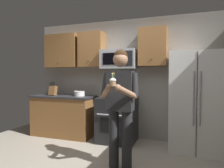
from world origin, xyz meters
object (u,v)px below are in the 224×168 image
person (120,101)px  cupcake (113,82)px  bowl_large_white (79,93)px  oven_range (117,119)px  microwave (119,59)px  knife_block (53,90)px  refrigerator (195,102)px

person → cupcake: bearing=-90.0°
bowl_large_white → cupcake: 2.02m
oven_range → microwave: bearing=90.0°
microwave → cupcake: microwave is taller
cupcake → bowl_large_white: bearing=131.0°
microwave → cupcake: (0.41, -1.59, -0.43)m
knife_block → microwave: bearing=5.5°
microwave → person: size_ratio=0.42×
bowl_large_white → person: person is taller
microwave → cupcake: size_ratio=4.26×
person → knife_block: bearing=150.4°
refrigerator → bowl_large_white: 2.40m
microwave → bowl_large_white: 1.17m
bowl_large_white → cupcake: size_ratio=1.39×
bowl_large_white → cupcake: (1.31, -1.51, 0.31)m
bowl_large_white → cupcake: bearing=-49.0°
person → cupcake: size_ratio=10.13×
refrigerator → cupcake: refrigerator is taller
microwave → oven_range: bearing=-90.0°
oven_range → refrigerator: refrigerator is taller
bowl_large_white → person: (1.31, -1.18, 0.02)m
refrigerator → oven_range: bearing=178.5°
refrigerator → microwave: bearing=174.0°
person → cupcake: person is taller
refrigerator → knife_block: (-3.05, 0.01, 0.14)m
person → oven_range: bearing=109.8°
refrigerator → person: size_ratio=1.02×
oven_range → knife_block: size_ratio=2.91×
knife_block → bowl_large_white: 0.66m
bowl_large_white → person: 1.76m
knife_block → cupcake: size_ratio=1.84×
cupcake → knife_block: bearing=143.7°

